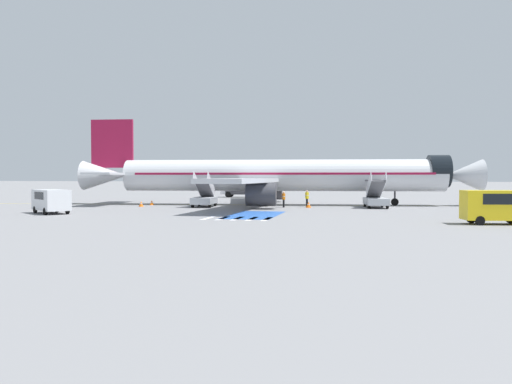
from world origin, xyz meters
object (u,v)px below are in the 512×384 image
at_px(airliner, 276,176).
at_px(service_van_1, 505,204).
at_px(service_van_2, 496,204).
at_px(traffic_cone_1, 308,205).
at_px(ground_crew_0, 307,197).
at_px(traffic_cone_2, 152,203).
at_px(fuel_tanker, 250,187).
at_px(traffic_cone_0, 141,204).
at_px(boarding_stairs_forward, 376,199).
at_px(ground_crew_1, 284,198).
at_px(boarding_stairs_aft, 204,198).
at_px(service_van_0, 51,199).

relative_size(airliner, service_van_1, 9.05).
height_order(service_van_2, traffic_cone_1, service_van_2).
relative_size(ground_crew_0, traffic_cone_2, 3.13).
distance_m(fuel_tanker, traffic_cone_2, 25.15).
relative_size(airliner, traffic_cone_0, 77.68).
bearing_deg(boarding_stairs_forward, airliner, 158.09).
bearing_deg(service_van_2, ground_crew_1, -140.55).
xyz_separation_m(service_van_2, traffic_cone_0, (-33.12, 14.42, -1.10)).
distance_m(boarding_stairs_forward, service_van_1, 14.20).
height_order(ground_crew_0, traffic_cone_1, ground_crew_0).
relative_size(ground_crew_0, traffic_cone_1, 2.83).
bearing_deg(fuel_tanker, traffic_cone_2, 161.40).
bearing_deg(boarding_stairs_aft, boarding_stairs_forward, 0.00).
distance_m(airliner, fuel_tanker, 22.50).
bearing_deg(traffic_cone_0, ground_crew_0, 10.43).
height_order(ground_crew_1, traffic_cone_1, ground_crew_1).
bearing_deg(service_van_2, service_van_1, 153.57).
distance_m(service_van_0, ground_crew_0, 26.22).
bearing_deg(traffic_cone_1, traffic_cone_0, -174.32).
bearing_deg(airliner, service_van_1, 52.54).
bearing_deg(ground_crew_1, ground_crew_0, -88.07).
distance_m(service_van_1, traffic_cone_0, 36.40).
height_order(airliner, traffic_cone_1, airliner).
xyz_separation_m(boarding_stairs_forward, traffic_cone_1, (-7.09, -1.30, -0.64)).
relative_size(boarding_stairs_forward, traffic_cone_2, 9.11).
relative_size(fuel_tanker, traffic_cone_1, 14.09).
height_order(boarding_stairs_forward, service_van_0, boarding_stairs_forward).
relative_size(boarding_stairs_forward, ground_crew_0, 2.91).
relative_size(boarding_stairs_aft, fuel_tanker, 0.58).
relative_size(service_van_1, ground_crew_1, 2.95).
relative_size(boarding_stairs_aft, traffic_cone_0, 8.92).
xyz_separation_m(service_van_0, traffic_cone_2, (3.41, 14.57, -0.99)).
xyz_separation_m(boarding_stairs_forward, traffic_cone_0, (-25.57, -3.14, -0.66)).
height_order(fuel_tanker, ground_crew_1, fuel_tanker).
xyz_separation_m(boarding_stairs_forward, fuel_tanker, (-19.12, 24.24, 0.74)).
bearing_deg(fuel_tanker, ground_crew_1, -163.44).
relative_size(ground_crew_0, ground_crew_1, 1.05).
xyz_separation_m(service_van_2, traffic_cone_2, (-33.21, 17.56, -1.11)).
distance_m(boarding_stairs_aft, service_van_1, 29.81).
height_order(service_van_0, ground_crew_1, service_van_0).
bearing_deg(ground_crew_0, service_van_1, -153.92).
height_order(traffic_cone_1, traffic_cone_2, traffic_cone_1).
distance_m(boarding_stairs_forward, service_van_0, 32.52).
relative_size(service_van_1, service_van_2, 1.13).
distance_m(service_van_0, service_van_2, 36.75).
height_order(boarding_stairs_forward, boarding_stairs_aft, boarding_stairs_aft).
bearing_deg(traffic_cone_0, service_van_2, -23.53).
height_order(service_van_2, ground_crew_0, service_van_2).
xyz_separation_m(ground_crew_0, traffic_cone_1, (0.32, -1.50, -0.75)).
height_order(service_van_1, traffic_cone_2, service_van_1).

